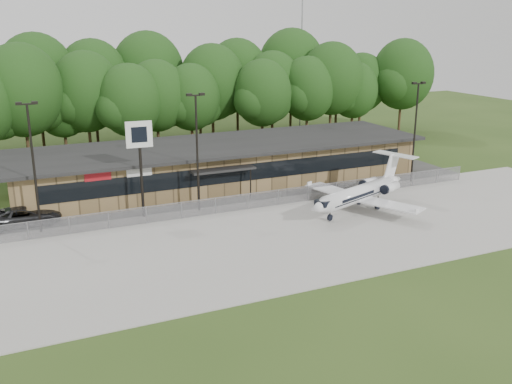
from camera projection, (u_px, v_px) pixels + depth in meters
name	position (u px, v px, depth m)	size (l,w,h in m)	color
ground	(353.00, 274.00, 37.29)	(160.00, 160.00, 0.00)	#2D4418
apron	(295.00, 234.00, 44.28)	(64.00, 18.00, 0.08)	#9E9B93
parking_lot	(239.00, 195.00, 54.34)	(50.00, 9.00, 0.06)	#383835
terminal	(222.00, 163.00, 57.61)	(41.00, 11.65, 4.30)	olive
fence	(258.00, 200.00, 50.19)	(46.00, 0.04, 1.52)	gray
treeline	(170.00, 91.00, 71.89)	(72.00, 12.00, 15.00)	#1C3A12
radio_mast	(301.00, 46.00, 84.35)	(0.20, 0.20, 25.00)	gray
light_pole_left	(33.00, 158.00, 42.95)	(1.55, 0.30, 10.23)	black
light_pole_mid	(197.00, 144.00, 48.06)	(1.55, 0.30, 10.23)	black
light_pole_right	(415.00, 125.00, 57.09)	(1.55, 0.30, 10.23)	black
business_jet	(361.00, 194.00, 49.44)	(12.72, 11.38, 4.35)	white
suv	(24.00, 216.00, 45.92)	(2.68, 5.81, 1.61)	#2B2B2D
pole_sign	(140.00, 145.00, 46.35)	(2.15, 0.36, 8.18)	black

